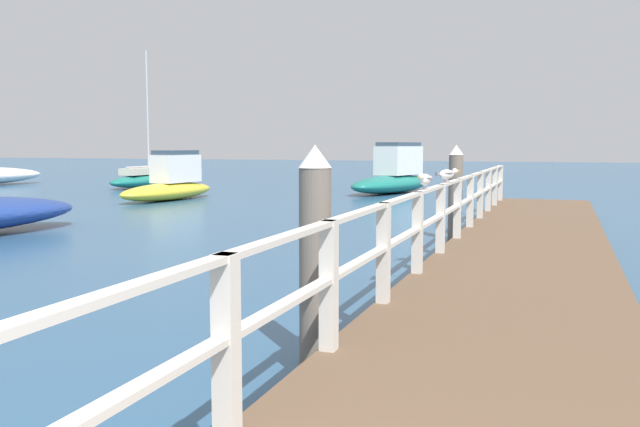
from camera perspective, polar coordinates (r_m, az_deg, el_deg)
name	(u,v)px	position (r m, az deg, el deg)	size (l,w,h in m)	color
pier_deck	(525,260)	(10.60, 17.18, -3.86)	(2.47, 19.67, 0.36)	brown
pier_railing	(450,206)	(10.61, 11.06, 0.67)	(0.12, 18.19, 1.00)	beige
dock_piling_near	(315,254)	(5.85, -0.43, -3.47)	(0.29, 0.29, 1.93)	#6B6056
dock_piling_far	(455,192)	(13.73, 11.52, 1.79)	(0.29, 0.29, 1.93)	#6B6056
seagull_foreground	(425,179)	(8.57, 8.98, 2.94)	(0.20, 0.48, 0.21)	white
seagull_background	(447,174)	(10.21, 10.81, 3.36)	(0.31, 0.41, 0.21)	white
boat_1	(145,179)	(31.60, -14.74, 2.88)	(1.46, 4.93, 6.20)	#197266
boat_2	(171,183)	(24.05, -12.68, 2.53)	(1.79, 4.79, 1.74)	gold
boat_5	(394,176)	(27.16, 6.35, 3.21)	(3.07, 5.91, 2.04)	#197266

